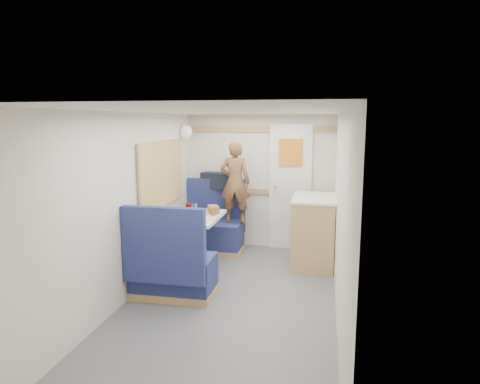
% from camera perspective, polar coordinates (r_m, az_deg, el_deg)
% --- Properties ---
extents(floor, '(4.50, 4.50, 0.00)m').
position_cam_1_polar(floor, '(4.59, -1.68, -15.11)').
color(floor, '#515156').
rests_on(floor, ground).
extents(ceiling, '(4.50, 4.50, 0.00)m').
position_cam_1_polar(ceiling, '(4.17, -1.81, 10.71)').
color(ceiling, silver).
rests_on(ceiling, wall_back).
extents(wall_back, '(2.20, 0.02, 2.00)m').
position_cam_1_polar(wall_back, '(6.45, 2.76, 1.38)').
color(wall_back, silver).
rests_on(wall_back, floor).
extents(wall_left, '(0.02, 4.50, 2.00)m').
position_cam_1_polar(wall_left, '(4.64, -15.11, -2.16)').
color(wall_left, silver).
rests_on(wall_left, floor).
extents(wall_right, '(0.02, 4.50, 2.00)m').
position_cam_1_polar(wall_right, '(4.17, 13.18, -3.39)').
color(wall_right, silver).
rests_on(wall_right, floor).
extents(oak_trim_low, '(2.15, 0.02, 0.08)m').
position_cam_1_polar(oak_trim_low, '(6.45, 2.72, 0.04)').
color(oak_trim_low, '#AC8C4E').
rests_on(oak_trim_low, wall_back).
extents(oak_trim_high, '(2.15, 0.02, 0.08)m').
position_cam_1_polar(oak_trim_high, '(6.37, 2.78, 8.32)').
color(oak_trim_high, '#AC8C4E').
rests_on(oak_trim_high, wall_back).
extents(side_window, '(0.04, 1.30, 0.72)m').
position_cam_1_polar(side_window, '(5.49, -10.43, 2.44)').
color(side_window, '#91A087').
rests_on(side_window, wall_left).
extents(rear_door, '(0.62, 0.12, 1.86)m').
position_cam_1_polar(rear_door, '(6.37, 6.71, 0.97)').
color(rear_door, white).
rests_on(rear_door, wall_back).
extents(dinette_table, '(0.62, 0.92, 0.72)m').
position_cam_1_polar(dinette_table, '(5.48, -6.01, -4.76)').
color(dinette_table, white).
rests_on(dinette_table, floor).
extents(bench_far, '(0.90, 0.59, 1.05)m').
position_cam_1_polar(bench_far, '(6.35, -3.65, -5.21)').
color(bench_far, navy).
rests_on(bench_far, floor).
extents(bench_near, '(0.90, 0.59, 1.05)m').
position_cam_1_polar(bench_near, '(4.77, -9.08, -10.35)').
color(bench_near, navy).
rests_on(bench_near, floor).
extents(ledge, '(0.90, 0.14, 0.04)m').
position_cam_1_polar(ledge, '(6.47, -3.13, 0.33)').
color(ledge, '#AC8C4E').
rests_on(ledge, bench_far).
extents(dome_light, '(0.20, 0.20, 0.20)m').
position_cam_1_polar(dome_light, '(6.24, -7.33, 7.96)').
color(dome_light, white).
rests_on(dome_light, wall_left).
extents(galley_counter, '(0.57, 0.92, 0.92)m').
position_cam_1_polar(galley_counter, '(5.80, 9.72, -5.06)').
color(galley_counter, '#AC8C4E').
rests_on(galley_counter, floor).
extents(person, '(0.45, 0.31, 1.18)m').
position_cam_1_polar(person, '(6.09, -0.67, 1.29)').
color(person, brown).
rests_on(person, bench_far).
extents(duffel_bag, '(0.55, 0.37, 0.24)m').
position_cam_1_polar(duffel_bag, '(6.44, -2.89, 1.54)').
color(duffel_bag, black).
rests_on(duffel_bag, ledge).
extents(tray, '(0.28, 0.35, 0.02)m').
position_cam_1_polar(tray, '(5.20, -4.83, -3.69)').
color(tray, white).
rests_on(tray, dinette_table).
extents(orange_fruit, '(0.07, 0.07, 0.07)m').
position_cam_1_polar(orange_fruit, '(5.19, -6.10, -3.21)').
color(orange_fruit, orange).
rests_on(orange_fruit, tray).
extents(cheese_block, '(0.12, 0.09, 0.04)m').
position_cam_1_polar(cheese_block, '(5.25, -5.39, -3.25)').
color(cheese_block, '#F2D68C').
rests_on(cheese_block, tray).
extents(wine_glass, '(0.08, 0.08, 0.17)m').
position_cam_1_polar(wine_glass, '(5.45, -6.88, -1.86)').
color(wine_glass, white).
rests_on(wine_glass, dinette_table).
extents(tumbler_left, '(0.07, 0.07, 0.11)m').
position_cam_1_polar(tumbler_left, '(5.26, -7.81, -3.06)').
color(tumbler_left, silver).
rests_on(tumbler_left, dinette_table).
extents(tumbler_mid, '(0.07, 0.07, 0.12)m').
position_cam_1_polar(tumbler_mid, '(5.61, -6.08, -2.19)').
color(tumbler_mid, white).
rests_on(tumbler_mid, dinette_table).
extents(tumbler_right, '(0.07, 0.07, 0.12)m').
position_cam_1_polar(tumbler_right, '(5.34, -4.79, -2.78)').
color(tumbler_right, white).
rests_on(tumbler_right, dinette_table).
extents(beer_glass, '(0.06, 0.06, 0.09)m').
position_cam_1_polar(beer_glass, '(5.41, -3.63, -2.74)').
color(beer_glass, brown).
rests_on(beer_glass, dinette_table).
extents(pepper_grinder, '(0.03, 0.03, 0.09)m').
position_cam_1_polar(pepper_grinder, '(5.36, -7.11, -2.93)').
color(pepper_grinder, black).
rests_on(pepper_grinder, dinette_table).
extents(salt_grinder, '(0.04, 0.04, 0.10)m').
position_cam_1_polar(salt_grinder, '(5.41, -6.71, -2.74)').
color(salt_grinder, white).
rests_on(salt_grinder, dinette_table).
extents(bread_loaf, '(0.20, 0.25, 0.09)m').
position_cam_1_polar(bread_loaf, '(5.59, -3.56, -2.33)').
color(bread_loaf, brown).
rests_on(bread_loaf, dinette_table).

